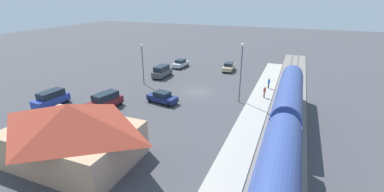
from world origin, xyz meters
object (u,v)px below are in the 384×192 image
at_px(sedan_silver, 181,63).
at_px(suv_blue, 51,98).
at_px(pedestrian_waiting_far, 264,91).
at_px(pedestrian_on_platform, 269,82).
at_px(light_pole_near_platform, 241,67).
at_px(station_building, 72,132).
at_px(suv_maroon, 105,101).
at_px(suv_charcoal, 162,71).
at_px(sedan_tan, 229,67).
at_px(sedan_navy, 162,97).
at_px(light_pole_lot_center, 142,59).

xyz_separation_m(sedan_silver, suv_blue, (8.13, 26.37, 0.27)).
relative_size(pedestrian_waiting_far, sedan_silver, 0.37).
height_order(pedestrian_on_platform, light_pole_near_platform, light_pole_near_platform).
height_order(station_building, suv_maroon, station_building).
bearing_deg(suv_charcoal, pedestrian_waiting_far, 166.74).
relative_size(sedan_tan, light_pole_near_platform, 0.53).
relative_size(suv_charcoal, light_pole_near_platform, 0.57).
bearing_deg(station_building, suv_blue, -33.83).
relative_size(sedan_silver, suv_charcoal, 0.95).
relative_size(suv_blue, sedan_navy, 1.06).
height_order(suv_charcoal, suv_blue, same).
xyz_separation_m(suv_maroon, light_pole_near_platform, (-16.66, -9.14, 4.21)).
xyz_separation_m(station_building, light_pole_near_platform, (-11.20, -20.12, 2.37)).
xyz_separation_m(suv_charcoal, light_pole_near_platform, (-16.55, 7.12, 4.21)).
relative_size(pedestrian_waiting_far, suv_maroon, 0.33).
distance_m(suv_charcoal, sedan_navy, 13.19).
height_order(pedestrian_waiting_far, suv_charcoal, suv_charcoal).
height_order(sedan_navy, light_pole_near_platform, light_pole_near_platform).
relative_size(suv_charcoal, sedan_navy, 1.04).
relative_size(station_building, suv_maroon, 2.33).
bearing_deg(sedan_silver, station_building, 98.09).
bearing_deg(suv_blue, station_building, 146.17).
bearing_deg(light_pole_near_platform, suv_maroon, 28.74).
height_order(suv_charcoal, sedan_navy, suv_charcoal).
bearing_deg(sedan_silver, pedestrian_on_platform, 157.99).
bearing_deg(suv_charcoal, light_pole_lot_center, 79.41).
distance_m(station_building, suv_charcoal, 27.81).
distance_m(suv_maroon, light_pole_near_platform, 19.46).
bearing_deg(sedan_tan, light_pole_lot_center, 50.17).
distance_m(pedestrian_waiting_far, sedan_navy, 15.24).
xyz_separation_m(sedan_silver, light_pole_near_platform, (-16.20, 15.05, 4.48)).
height_order(pedestrian_on_platform, suv_maroon, suv_maroon).
relative_size(pedestrian_on_platform, light_pole_lot_center, 0.24).
xyz_separation_m(pedestrian_waiting_far, light_pole_near_platform, (3.26, 2.45, 4.08)).
bearing_deg(suv_maroon, pedestrian_waiting_far, -149.80).
bearing_deg(suv_maroon, pedestrian_on_platform, -140.85).
bearing_deg(light_pole_near_platform, suv_blue, 24.96).
distance_m(pedestrian_on_platform, sedan_navy, 17.94).
distance_m(sedan_silver, light_pole_lot_center, 13.51).
xyz_separation_m(suv_charcoal, suv_maroon, (0.11, 16.26, 0.00)).
relative_size(sedan_silver, suv_maroon, 0.90).
distance_m(pedestrian_waiting_far, light_pole_near_platform, 5.76).
bearing_deg(light_pole_lot_center, light_pole_near_platform, 173.18).
distance_m(suv_charcoal, light_pole_near_platform, 18.50).
distance_m(station_building, light_pole_lot_center, 23.13).
height_order(sedan_silver, suv_maroon, suv_maroon).
xyz_separation_m(sedan_silver, suv_charcoal, (0.35, 7.93, 0.27)).
bearing_deg(pedestrian_on_platform, station_building, 61.92).
bearing_deg(suv_charcoal, station_building, 101.11).
bearing_deg(suv_blue, light_pole_near_platform, -155.04).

